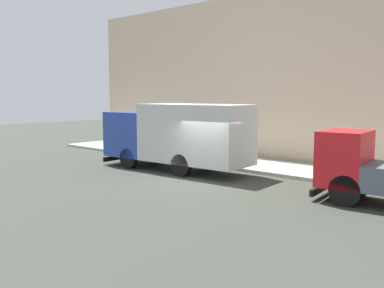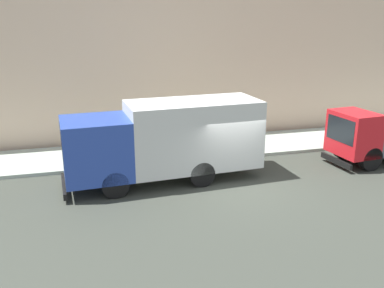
# 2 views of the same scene
# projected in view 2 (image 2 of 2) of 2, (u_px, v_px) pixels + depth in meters

# --- Properties ---
(ground) EXTENTS (80.00, 80.00, 0.00)m
(ground) POSITION_uv_depth(u_px,v_px,m) (238.00, 185.00, 16.45)
(ground) COLOR #393D35
(sidewalk) EXTENTS (3.57, 30.00, 0.15)m
(sidewalk) POSITION_uv_depth(u_px,v_px,m) (204.00, 148.00, 20.85)
(sidewalk) COLOR #A4B0A1
(sidewalk) RESTS_ON ground
(building_facade) EXTENTS (0.50, 30.00, 9.17)m
(building_facade) POSITION_uv_depth(u_px,v_px,m) (192.00, 52.00, 21.64)
(building_facade) COLOR beige
(building_facade) RESTS_ON ground
(large_utility_truck) EXTENTS (2.84, 7.91, 3.18)m
(large_utility_truck) POSITION_uv_depth(u_px,v_px,m) (166.00, 139.00, 16.45)
(large_utility_truck) COLOR #2643A2
(large_utility_truck) RESTS_ON ground
(small_flatbed_truck) EXTENTS (2.49, 4.92, 2.40)m
(small_flatbed_truck) POSITION_uv_depth(u_px,v_px,m) (373.00, 138.00, 18.76)
(small_flatbed_truck) COLOR red
(small_flatbed_truck) RESTS_ON ground
(pedestrian_walking) EXTENTS (0.55, 0.55, 1.66)m
(pedestrian_walking) POSITION_uv_depth(u_px,v_px,m) (97.00, 138.00, 19.11)
(pedestrian_walking) COLOR black
(pedestrian_walking) RESTS_ON sidewalk
(traffic_cone_orange) EXTENTS (0.46, 0.46, 0.65)m
(traffic_cone_orange) POSITION_uv_depth(u_px,v_px,m) (93.00, 155.00, 18.51)
(traffic_cone_orange) COLOR orange
(traffic_cone_orange) RESTS_ON sidewalk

